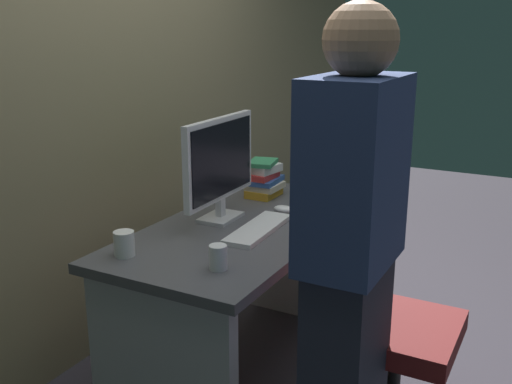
{
  "coord_description": "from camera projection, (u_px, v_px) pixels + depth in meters",
  "views": [
    {
      "loc": [
        -2.14,
        -1.2,
        1.57
      ],
      "look_at": [
        0.0,
        -0.05,
        0.88
      ],
      "focal_mm": 41.54,
      "sensor_mm": 36.0,
      "label": 1
    }
  ],
  "objects": [
    {
      "name": "monitor",
      "position": [
        221.0,
        163.0,
        2.58
      ],
      "size": [
        0.54,
        0.15,
        0.46
      ],
      "color": "silver",
      "rests_on": "desk"
    },
    {
      "name": "ground_plane",
      "position": [
        247.0,
        371.0,
        2.79
      ],
      "size": [
        9.0,
        9.0,
        0.0
      ],
      "primitive_type": "plane",
      "color": "#3D3842"
    },
    {
      "name": "wall_back",
      "position": [
        95.0,
        40.0,
        2.74
      ],
      "size": [
        6.4,
        0.1,
        3.0
      ],
      "primitive_type": "cube",
      "color": "#8C7F5B",
      "rests_on": "ground"
    },
    {
      "name": "cup_near_keyboard",
      "position": [
        218.0,
        257.0,
        2.09
      ],
      "size": [
        0.06,
        0.06,
        0.09
      ],
      "primitive_type": "cylinder",
      "color": "silver",
      "rests_on": "desk"
    },
    {
      "name": "cell_phone",
      "position": [
        327.0,
        199.0,
        2.94
      ],
      "size": [
        0.11,
        0.16,
        0.01
      ],
      "primitive_type": "cube",
      "rotation": [
        0.0,
        0.0,
        -0.32
      ],
      "color": "black",
      "rests_on": "desk"
    },
    {
      "name": "desk",
      "position": [
        246.0,
        272.0,
        2.65
      ],
      "size": [
        1.4,
        0.7,
        0.73
      ],
      "color": "#4C4C51",
      "rests_on": "ground"
    },
    {
      "name": "mouse",
      "position": [
        284.0,
        209.0,
        2.73
      ],
      "size": [
        0.06,
        0.1,
        0.03
      ],
      "primitive_type": "ellipsoid",
      "color": "white",
      "rests_on": "desk"
    },
    {
      "name": "keyboard",
      "position": [
        258.0,
        229.0,
        2.49
      ],
      "size": [
        0.44,
        0.15,
        0.02
      ],
      "primitive_type": "cube",
      "rotation": [
        0.0,
        0.0,
        0.05
      ],
      "color": "white",
      "rests_on": "desk"
    },
    {
      "name": "book_stack",
      "position": [
        264.0,
        179.0,
        2.98
      ],
      "size": [
        0.22,
        0.16,
        0.18
      ],
      "color": "gold",
      "rests_on": "desk"
    },
    {
      "name": "office_chair",
      "position": [
        382.0,
        335.0,
        2.26
      ],
      "size": [
        0.52,
        0.52,
        0.94
      ],
      "color": "black",
      "rests_on": "ground"
    },
    {
      "name": "cup_by_monitor",
      "position": [
        124.0,
        244.0,
        2.22
      ],
      "size": [
        0.08,
        0.08,
        0.1
      ],
      "primitive_type": "cylinder",
      "color": "white",
      "rests_on": "desk"
    },
    {
      "name": "person_at_desk",
      "position": [
        350.0,
        266.0,
        1.86
      ],
      "size": [
        0.4,
        0.24,
        1.64
      ],
      "color": "#262838",
      "rests_on": "ground"
    }
  ]
}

